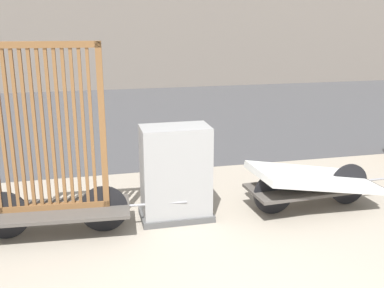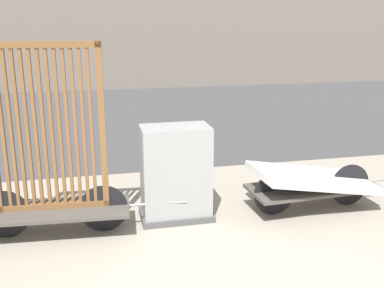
{
  "view_description": "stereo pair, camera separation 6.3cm",
  "coord_description": "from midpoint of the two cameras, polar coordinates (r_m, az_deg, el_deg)",
  "views": [
    {
      "loc": [
        -1.21,
        -2.83,
        2.47
      ],
      "look_at": [
        0.0,
        2.27,
        1.01
      ],
      "focal_mm": 42.0,
      "sensor_mm": 36.0,
      "label": 1
    },
    {
      "loc": [
        -1.15,
        -2.84,
        2.47
      ],
      "look_at": [
        0.0,
        2.27,
        1.01
      ],
      "focal_mm": 42.0,
      "sensor_mm": 36.0,
      "label": 2
    }
  ],
  "objects": [
    {
      "name": "bike_cart_with_mattress",
      "position": [
        6.21,
        15.49,
        -4.62
      ],
      "size": [
        2.46,
        0.96,
        0.63
      ],
      "rotation": [
        0.0,
        0.0,
        0.06
      ],
      "color": "#4C4742",
      "rests_on": "ground_plane"
    },
    {
      "name": "road_strip",
      "position": [
        12.12,
        -6.84,
        3.7
      ],
      "size": [
        56.0,
        9.38,
        0.01
      ],
      "color": "#424244",
      "rests_on": "ground_plane"
    },
    {
      "name": "bike_cart_with_bedframe",
      "position": [
        5.4,
        -17.05,
        -3.29
      ],
      "size": [
        2.46,
        0.8,
        2.25
      ],
      "rotation": [
        0.0,
        0.0,
        -0.07
      ],
      "color": "#4C4742",
      "rests_on": "ground_plane"
    },
    {
      "name": "utility_cabinet",
      "position": [
        5.68,
        -1.77,
        -4.11
      ],
      "size": [
        0.91,
        0.55,
        1.21
      ],
      "color": "#4C4C4C",
      "rests_on": "ground_plane"
    }
  ]
}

